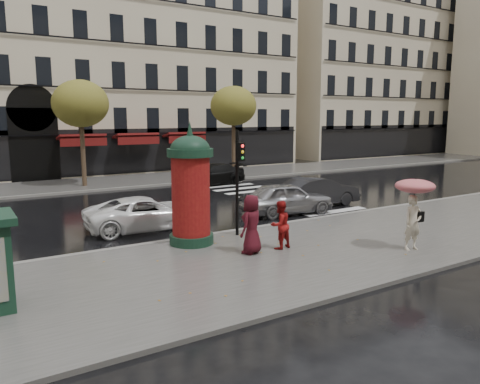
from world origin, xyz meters
TOP-DOWN VIEW (x-y plane):
  - ground at (0.00, 0.00)m, footprint 160.00×160.00m
  - near_sidewalk at (0.00, -0.50)m, footprint 90.00×7.00m
  - far_sidewalk at (0.00, 19.00)m, footprint 90.00×6.00m
  - near_kerb at (0.00, 3.00)m, footprint 90.00×0.25m
  - far_kerb at (0.00, 16.00)m, footprint 90.00×0.25m
  - zebra_crossing at (6.00, 9.60)m, footprint 3.60×11.75m
  - bldg_far_corner at (6.00, 30.00)m, footprint 26.00×14.00m
  - bldg_far_right at (34.00, 30.00)m, footprint 24.00×14.00m
  - tree_far_left at (-2.00, 18.00)m, footprint 3.40×3.40m
  - tree_far_right at (9.00, 18.00)m, footprint 3.40×3.40m
  - woman_umbrella at (3.29, -2.34)m, footprint 1.24×1.24m
  - woman_red at (-0.26, 0.07)m, footprint 0.85×0.70m
  - man_burgundy at (-1.33, 0.13)m, footprint 1.09×0.94m
  - morris_column at (-2.41, 2.20)m, footprint 1.54×1.54m
  - traffic_light at (-0.47, 2.27)m, footprint 0.26×0.37m
  - car_silver at (3.69, 4.75)m, footprint 4.52×2.28m
  - car_darkgrey at (6.18, 5.50)m, footprint 4.48×1.66m
  - car_white at (-2.82, 5.35)m, footprint 4.85×2.48m
  - car_black at (5.21, 14.68)m, footprint 4.80×2.16m

SIDE VIEW (x-z plane):
  - ground at x=0.00m, z-range 0.00..0.00m
  - zebra_crossing at x=6.00m, z-range 0.00..0.01m
  - near_sidewalk at x=0.00m, z-range 0.00..0.12m
  - far_sidewalk at x=0.00m, z-range 0.00..0.12m
  - near_kerb at x=0.00m, z-range 0.00..0.14m
  - far_kerb at x=0.00m, z-range 0.00..0.14m
  - car_white at x=-2.82m, z-range 0.00..1.31m
  - car_black at x=5.21m, z-range 0.00..1.36m
  - car_darkgrey at x=6.18m, z-range 0.00..1.46m
  - car_silver at x=3.69m, z-range 0.00..1.47m
  - woman_red at x=-0.26m, z-range 0.12..1.71m
  - man_burgundy at x=-1.33m, z-range 0.12..1.99m
  - woman_umbrella at x=3.29m, z-range 0.50..2.89m
  - morris_column at x=-2.41m, z-range 0.03..4.18m
  - traffic_light at x=-0.47m, z-range 0.52..4.34m
  - tree_far_left at x=-2.00m, z-range 1.85..8.49m
  - tree_far_right at x=9.00m, z-range 1.85..8.49m
  - bldg_far_corner at x=6.00m, z-range -0.14..22.76m
  - bldg_far_right at x=34.00m, z-range -0.14..22.76m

